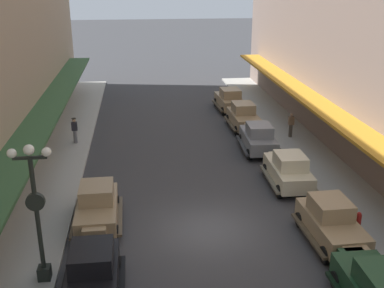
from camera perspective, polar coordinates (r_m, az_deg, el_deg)
ground_plane at (r=20.72m, az=1.98°, el=-10.39°), size 200.00×200.00×0.00m
sidewalk_left at (r=21.03m, az=-19.06°, el=-10.89°), size 3.00×60.00×0.15m
sidewalk_right at (r=22.94m, az=21.06°, el=-8.44°), size 3.00×60.00×0.15m
parked_car_0 at (r=21.03m, az=-11.50°, el=-7.40°), size 2.20×4.28×1.84m
parked_car_1 at (r=20.23m, az=16.66°, el=-9.05°), size 2.22×4.29×1.84m
parked_car_2 at (r=38.06m, az=4.60°, el=5.48°), size 2.30×4.32×1.84m
parked_car_3 at (r=29.28m, az=8.09°, el=0.82°), size 2.28×4.31×1.84m
parked_car_4 at (r=24.81m, az=11.68°, el=-3.03°), size 2.21×4.29×1.84m
parked_car_6 at (r=33.54m, az=6.33°, el=3.41°), size 2.21×4.29×1.84m
parked_car_7 at (r=16.72m, az=-12.08°, el=-15.32°), size 2.15×4.26×1.84m
lamp_post_with_clock at (r=16.89m, az=-18.46°, el=-7.49°), size 1.42×0.44×5.16m
fire_hydrant at (r=21.46m, az=19.63°, el=-8.81°), size 0.24×0.24×0.82m
pedestrian_1 at (r=31.92m, az=11.98°, el=2.30°), size 0.36×0.24×1.64m
pedestrian_3 at (r=31.01m, az=-14.12°, el=1.64°), size 0.36×0.28×1.67m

